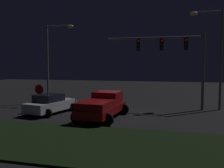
{
  "coord_description": "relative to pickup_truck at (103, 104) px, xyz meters",
  "views": [
    {
      "loc": [
        5.03,
        -19.61,
        3.71
      ],
      "look_at": [
        -0.67,
        1.97,
        2.09
      ],
      "focal_mm": 40.46,
      "sensor_mm": 36.0,
      "label": 1
    }
  ],
  "objects": [
    {
      "name": "street_lamp_right",
      "position": [
        7.97,
        5.74,
        4.25
      ],
      "size": [
        2.7,
        0.44,
        8.34
      ],
      "color": "slate",
      "rests_on": "ground_plane"
    },
    {
      "name": "grass_median",
      "position": [
        0.09,
        -5.8,
        -0.95
      ],
      "size": [
        24.81,
        6.04,
        0.1
      ],
      "primitive_type": "cube",
      "color": "black",
      "rests_on": "ground_plane"
    },
    {
      "name": "stop_sign",
      "position": [
        -5.5,
        0.8,
        0.56
      ],
      "size": [
        0.76,
        0.08,
        2.23
      ],
      "color": "slate",
      "rests_on": "ground_plane"
    },
    {
      "name": "car_sedan",
      "position": [
        -4.49,
        0.74,
        -0.26
      ],
      "size": [
        3.03,
        4.67,
        1.51
      ],
      "rotation": [
        0.0,
        0.0,
        1.38
      ],
      "color": "silver",
      "rests_on": "ground_plane"
    },
    {
      "name": "street_lamp_left",
      "position": [
        -6.89,
        5.82,
        3.93
      ],
      "size": [
        2.94,
        0.44,
        7.73
      ],
      "color": "slate",
      "rests_on": "ground_plane"
    },
    {
      "name": "traffic_signal_gantry",
      "position": [
        4.64,
        5.24,
        3.9
      ],
      "size": [
        8.32,
        0.56,
        6.5
      ],
      "color": "slate",
      "rests_on": "ground_plane"
    },
    {
      "name": "pickup_truck",
      "position": [
        0.0,
        0.0,
        0.0
      ],
      "size": [
        3.05,
        5.49,
        1.8
      ],
      "rotation": [
        0.0,
        0.0,
        1.52
      ],
      "color": "maroon",
      "rests_on": "ground_plane"
    },
    {
      "name": "ground_plane",
      "position": [
        0.09,
        2.72,
        -1.0
      ],
      "size": [
        80.0,
        80.0,
        0.0
      ],
      "primitive_type": "plane",
      "color": "black"
    }
  ]
}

